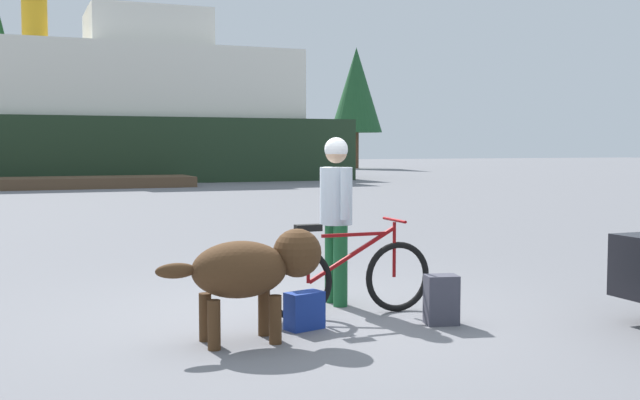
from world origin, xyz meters
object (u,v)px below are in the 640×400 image
(dog, at_px, (253,268))
(backpack, at_px, (441,300))
(bicycle, at_px, (348,277))
(person_cyclist, at_px, (336,205))
(handbag_pannier, at_px, (304,311))
(ferry_boat, at_px, (101,117))

(dog, distance_m, backpack, 1.75)
(bicycle, relative_size, person_cyclist, 1.01)
(handbag_pannier, bearing_deg, bicycle, 31.22)
(bicycle, distance_m, person_cyclist, 0.82)
(dog, bearing_deg, person_cyclist, 42.47)
(dog, bearing_deg, handbag_pannier, 23.13)
(person_cyclist, bearing_deg, bicycle, -101.53)
(person_cyclist, bearing_deg, backpack, -65.22)
(backpack, relative_size, handbag_pannier, 1.36)
(person_cyclist, bearing_deg, handbag_pannier, -127.42)
(bicycle, relative_size, dog, 1.24)
(bicycle, bearing_deg, backpack, -44.00)
(ferry_boat, bearing_deg, backpack, -90.57)
(dog, height_order, ferry_boat, ferry_boat)
(person_cyclist, distance_m, dog, 1.65)
(person_cyclist, bearing_deg, dog, -137.53)
(bicycle, height_order, dog, dog)
(person_cyclist, height_order, dog, person_cyclist)
(person_cyclist, height_order, backpack, person_cyclist)
(backpack, height_order, ferry_boat, ferry_boat)
(person_cyclist, distance_m, handbag_pannier, 1.36)
(bicycle, bearing_deg, ferry_boat, 88.22)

